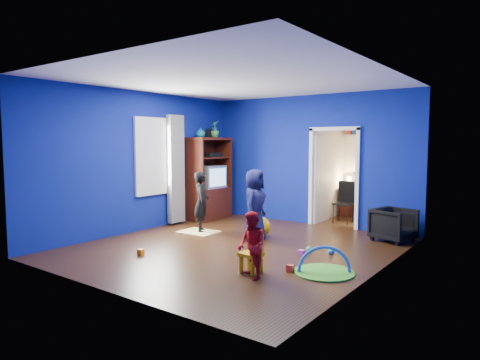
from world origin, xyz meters
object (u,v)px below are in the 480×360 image
Objects in this scene: child_black at (202,202)px; folding_chair at (343,203)px; child_navy at (255,205)px; study_desk at (359,202)px; armchair at (394,225)px; crt_tv at (210,177)px; toddler_red at (252,245)px; vase at (200,133)px; tv_armoire at (209,178)px; play_mat at (324,272)px; hopper_ball at (260,227)px; kid_chair at (251,255)px.

child_black is 3.33m from folding_chair.
study_desk is at bearing -25.36° from child_navy.
crt_tv reaches higher than armchair.
armchair is 1.91m from folding_chair.
crt_tv reaches higher than folding_chair.
toddler_red reaches higher than study_desk.
crt_tv is at bearing 45.03° from child_navy.
vase reaches higher than crt_tv.
armchair is at bearing 3.19° from tv_armoire.
play_mat is (4.08, -2.34, -1.01)m from crt_tv.
tv_armoire is at bearing 155.28° from hopper_ball.
child_black is at bearing -56.70° from crt_tv.
toddler_red is 4.73m from vase.
kid_chair is at bearing -165.66° from child_black.
child_black is 3.47m from play_mat.
study_desk is at bearing 90.00° from folding_chair.
hopper_ball is 0.83× the size of kid_chair.
child_black is at bearing 128.20° from armchair.
vase is 0.25× the size of folding_chair.
child_black is 1.95m from vase.
hopper_ball is 0.47× the size of study_desk.
armchair is 2.62m from study_desk.
crt_tv is at bearing 150.21° from play_mat.
vase is (-4.31, -0.54, 1.76)m from armchair.
folding_chair reaches higher than armchair.
folding_chair is at bearing 129.00° from toddler_red.
child_navy reaches higher than crt_tv.
armchair is 4.37m from tv_armoire.
folding_chair is at bearing -76.67° from child_black.
child_black is 0.93× the size of child_navy.
kid_chair is at bearing -38.84° from vase.
folding_chair is (2.78, 1.43, -0.56)m from crt_tv.
child_black reaches higher than study_desk.
folding_chair reaches higher than study_desk.
child_navy is 5.90× the size of vase.
toddler_red is at bearing 179.64° from armchair.
toddler_red is 4.64m from crt_tv.
hopper_ball is at bearing -106.44° from folding_chair.
play_mat is at bearing -169.81° from armchair.
toddler_red is 1.04× the size of study_desk.
play_mat is 4.91m from study_desk.
hopper_ball is at bearing 133.30° from armchair.
tv_armoire reaches higher than crt_tv.
tv_armoire reaches higher than play_mat.
crt_tv is at bearing 168.68° from toddler_red.
play_mat is (0.85, 0.60, -0.24)m from kid_chair.
child_black is at bearing 161.86° from play_mat.
child_navy is at bearing 138.67° from armchair.
study_desk is 0.96× the size of folding_chair.
kid_chair is 0.54× the size of folding_chair.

